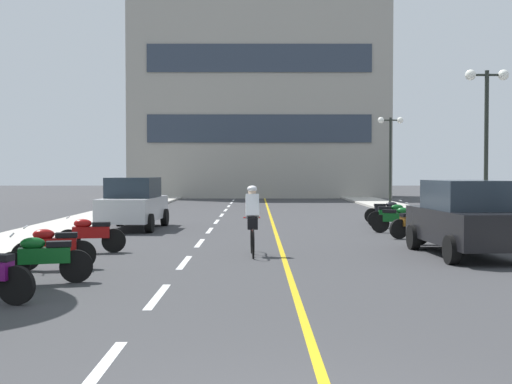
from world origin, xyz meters
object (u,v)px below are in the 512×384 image
at_px(motorcycle_2, 43,258).
at_px(motorcycle_9, 386,211).
at_px(street_lamp_mid, 486,113).
at_px(motorcycle_6, 415,223).
at_px(parked_car_mid, 133,203).
at_px(cyclist_rider, 252,219).
at_px(street_lamp_far, 390,141).
at_px(motorcycle_8, 391,215).
at_px(motorcycle_4, 90,234).
at_px(motorcycle_7, 397,219).
at_px(motorcycle_3, 53,247).
at_px(motorcycle_5, 438,227).
at_px(parked_car_near, 465,218).

bearing_deg(motorcycle_2, motorcycle_9, 57.26).
relative_size(street_lamp_mid, motorcycle_6, 3.23).
distance_m(parked_car_mid, cyclist_rider, 8.47).
height_order(street_lamp_far, motorcycle_2, street_lamp_far).
relative_size(motorcycle_6, motorcycle_8, 0.97).
bearing_deg(motorcycle_4, motorcycle_9, 45.42).
bearing_deg(parked_car_mid, motorcycle_7, -9.84).
bearing_deg(street_lamp_mid, motorcycle_8, 151.08).
xyz_separation_m(motorcycle_3, motorcycle_8, (9.06, 10.14, 0.00)).
height_order(street_lamp_mid, motorcycle_3, street_lamp_mid).
distance_m(motorcycle_6, motorcycle_9, 5.72).
distance_m(motorcycle_4, motorcycle_8, 11.59).
bearing_deg(motorcycle_7, motorcycle_6, -83.69).
height_order(motorcycle_5, motorcycle_9, same).
distance_m(motorcycle_5, motorcycle_6, 1.68).
relative_size(street_lamp_mid, motorcycle_4, 3.14).
distance_m(motorcycle_3, motorcycle_4, 2.84).
height_order(parked_car_mid, motorcycle_6, parked_car_mid).
bearing_deg(motorcycle_9, cyclist_rider, -117.84).
bearing_deg(motorcycle_7, motorcycle_5, -82.72).
distance_m(street_lamp_far, motorcycle_2, 28.46).
relative_size(parked_car_near, motorcycle_2, 2.58).
height_order(motorcycle_3, cyclist_rider, cyclist_rider).
relative_size(motorcycle_2, motorcycle_9, 0.98).
height_order(parked_car_near, motorcycle_3, parked_car_near).
xyz_separation_m(motorcycle_2, motorcycle_9, (8.93, 13.89, 0.00)).
relative_size(parked_car_mid, motorcycle_4, 2.52).
distance_m(parked_car_mid, motorcycle_2, 11.42).
height_order(parked_car_near, motorcycle_4, parked_car_near).
xyz_separation_m(motorcycle_8, cyclist_rider, (-4.97, -7.77, 0.41)).
bearing_deg(motorcycle_6, motorcycle_7, 96.31).
relative_size(street_lamp_mid, cyclist_rider, 3.00).
height_order(motorcycle_4, motorcycle_5, same).
height_order(parked_car_near, motorcycle_6, parked_car_near).
relative_size(parked_car_mid, motorcycle_8, 2.51).
distance_m(motorcycle_5, motorcycle_9, 7.38).
distance_m(street_lamp_far, parked_car_mid, 18.96).
distance_m(street_lamp_far, motorcycle_3, 27.08).
xyz_separation_m(motorcycle_3, motorcycle_5, (9.26, 4.82, 0.00)).
bearing_deg(motorcycle_9, parked_car_mid, -165.21).
bearing_deg(cyclist_rider, motorcycle_5, 25.35).
bearing_deg(motorcycle_8, street_lamp_mid, -28.92).
distance_m(street_lamp_mid, street_lamp_far, 15.55).
bearing_deg(street_lamp_mid, street_lamp_far, 90.18).
distance_m(street_lamp_far, motorcycle_4, 24.56).
relative_size(motorcycle_3, motorcycle_9, 0.99).
bearing_deg(motorcycle_3, motorcycle_6, 35.69).
relative_size(motorcycle_5, motorcycle_8, 0.99).
bearing_deg(motorcycle_7, parked_car_mid, 170.16).
xyz_separation_m(motorcycle_8, motorcycle_9, (0.22, 2.06, 0.00)).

